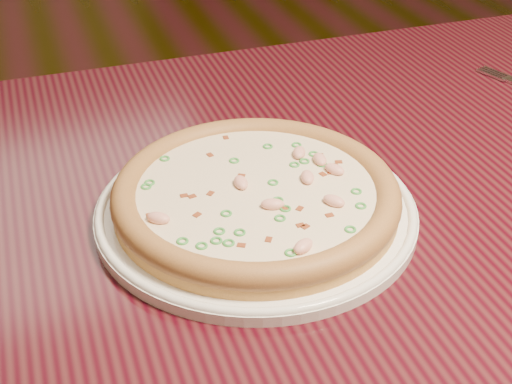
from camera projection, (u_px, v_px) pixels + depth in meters
name	position (u px, v px, depth m)	size (l,w,h in m)	color
ground	(107.00, 287.00, 1.80)	(9.00, 9.00, 0.00)	black
hero_table	(333.00, 240.00, 0.89)	(1.20, 0.80, 0.75)	black
plate	(256.00, 209.00, 0.76)	(0.34, 0.34, 0.02)	white
pizza	(256.00, 194.00, 0.75)	(0.31, 0.31, 0.03)	tan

